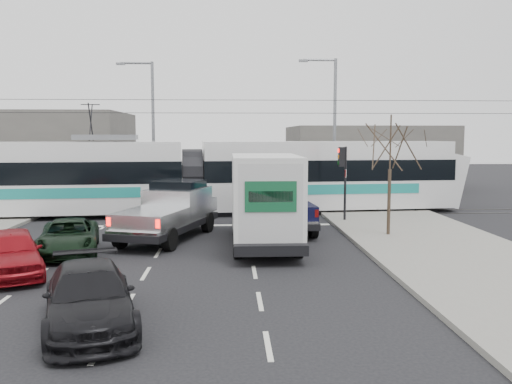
{
  "coord_description": "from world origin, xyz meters",
  "views": [
    {
      "loc": [
        0.93,
        -19.68,
        4.3
      ],
      "look_at": [
        2.1,
        4.09,
        1.8
      ],
      "focal_mm": 38.0,
      "sensor_mm": 36.0,
      "label": 1
    }
  ],
  "objects_px": {
    "bare_tree": "(390,148)",
    "box_truck": "(264,202)",
    "traffic_signal": "(343,167)",
    "dark_car": "(89,297)",
    "street_lamp_far": "(150,123)",
    "tram": "(191,176)",
    "red_car": "(12,252)",
    "silver_pickup": "(171,210)",
    "street_lamp_near": "(332,122)",
    "navy_pickup": "(283,205)",
    "green_car": "(69,237)"
  },
  "relations": [
    {
      "from": "navy_pickup",
      "to": "tram",
      "type": "bearing_deg",
      "value": 127.94
    },
    {
      "from": "tram",
      "to": "street_lamp_near",
      "type": "bearing_deg",
      "value": 21.61
    },
    {
      "from": "bare_tree",
      "to": "box_truck",
      "type": "distance_m",
      "value": 5.92
    },
    {
      "from": "traffic_signal",
      "to": "navy_pickup",
      "type": "distance_m",
      "value": 3.94
    },
    {
      "from": "red_car",
      "to": "dark_car",
      "type": "distance_m",
      "value": 5.85
    },
    {
      "from": "traffic_signal",
      "to": "tram",
      "type": "bearing_deg",
      "value": 157.19
    },
    {
      "from": "navy_pickup",
      "to": "bare_tree",
      "type": "bearing_deg",
      "value": -30.96
    },
    {
      "from": "traffic_signal",
      "to": "silver_pickup",
      "type": "xyz_separation_m",
      "value": [
        -8.0,
        -3.51,
        -1.57
      ]
    },
    {
      "from": "tram",
      "to": "street_lamp_far",
      "type": "bearing_deg",
      "value": 110.44
    },
    {
      "from": "red_car",
      "to": "bare_tree",
      "type": "bearing_deg",
      "value": -1.32
    },
    {
      "from": "bare_tree",
      "to": "green_car",
      "type": "bearing_deg",
      "value": -169.02
    },
    {
      "from": "green_car",
      "to": "street_lamp_near",
      "type": "bearing_deg",
      "value": 36.53
    },
    {
      "from": "bare_tree",
      "to": "street_lamp_near",
      "type": "relative_size",
      "value": 0.56
    },
    {
      "from": "street_lamp_far",
      "to": "red_car",
      "type": "distance_m",
      "value": 19.57
    },
    {
      "from": "bare_tree",
      "to": "dark_car",
      "type": "relative_size",
      "value": 1.06
    },
    {
      "from": "traffic_signal",
      "to": "box_truck",
      "type": "bearing_deg",
      "value": -127.02
    },
    {
      "from": "street_lamp_near",
      "to": "box_truck",
      "type": "relative_size",
      "value": 1.26
    },
    {
      "from": "traffic_signal",
      "to": "red_car",
      "type": "bearing_deg",
      "value": -142.19
    },
    {
      "from": "street_lamp_far",
      "to": "tram",
      "type": "distance_m",
      "value": 7.63
    },
    {
      "from": "tram",
      "to": "green_car",
      "type": "distance_m",
      "value": 10.46
    },
    {
      "from": "green_car",
      "to": "bare_tree",
      "type": "bearing_deg",
      "value": -1.15
    },
    {
      "from": "silver_pickup",
      "to": "red_car",
      "type": "height_order",
      "value": "silver_pickup"
    },
    {
      "from": "box_truck",
      "to": "red_car",
      "type": "relative_size",
      "value": 1.69
    },
    {
      "from": "traffic_signal",
      "to": "tram",
      "type": "height_order",
      "value": "tram"
    },
    {
      "from": "street_lamp_near",
      "to": "street_lamp_far",
      "type": "relative_size",
      "value": 1.0
    },
    {
      "from": "tram",
      "to": "red_car",
      "type": "relative_size",
      "value": 6.89
    },
    {
      "from": "bare_tree",
      "to": "dark_car",
      "type": "height_order",
      "value": "bare_tree"
    },
    {
      "from": "tram",
      "to": "navy_pickup",
      "type": "relative_size",
      "value": 5.11
    },
    {
      "from": "street_lamp_near",
      "to": "red_car",
      "type": "distance_m",
      "value": 21.9
    },
    {
      "from": "silver_pickup",
      "to": "green_car",
      "type": "xyz_separation_m",
      "value": [
        -3.42,
        -2.93,
        -0.56
      ]
    },
    {
      "from": "street_lamp_near",
      "to": "silver_pickup",
      "type": "height_order",
      "value": "street_lamp_near"
    },
    {
      "from": "bare_tree",
      "to": "box_truck",
      "type": "height_order",
      "value": "bare_tree"
    },
    {
      "from": "street_lamp_far",
      "to": "street_lamp_near",
      "type": "bearing_deg",
      "value": -9.87
    },
    {
      "from": "street_lamp_far",
      "to": "dark_car",
      "type": "distance_m",
      "value": 24.15
    },
    {
      "from": "street_lamp_near",
      "to": "navy_pickup",
      "type": "bearing_deg",
      "value": -112.99
    },
    {
      "from": "dark_car",
      "to": "tram",
      "type": "bearing_deg",
      "value": 70.16
    },
    {
      "from": "navy_pickup",
      "to": "dark_car",
      "type": "xyz_separation_m",
      "value": [
        -5.6,
        -12.34,
        -0.47
      ]
    },
    {
      "from": "traffic_signal",
      "to": "silver_pickup",
      "type": "distance_m",
      "value": 8.87
    },
    {
      "from": "box_truck",
      "to": "navy_pickup",
      "type": "relative_size",
      "value": 1.25
    },
    {
      "from": "street_lamp_far",
      "to": "tram",
      "type": "height_order",
      "value": "street_lamp_far"
    },
    {
      "from": "traffic_signal",
      "to": "dark_car",
      "type": "distance_m",
      "value": 16.75
    },
    {
      "from": "red_car",
      "to": "tram",
      "type": "bearing_deg",
      "value": 46.23
    },
    {
      "from": "dark_car",
      "to": "traffic_signal",
      "type": "bearing_deg",
      "value": 42.21
    },
    {
      "from": "box_truck",
      "to": "street_lamp_far",
      "type": "bearing_deg",
      "value": 113.01
    },
    {
      "from": "box_truck",
      "to": "dark_car",
      "type": "relative_size",
      "value": 1.51
    },
    {
      "from": "street_lamp_near",
      "to": "green_car",
      "type": "bearing_deg",
      "value": -131.34
    },
    {
      "from": "navy_pickup",
      "to": "box_truck",
      "type": "bearing_deg",
      "value": -110.03
    },
    {
      "from": "traffic_signal",
      "to": "dark_car",
      "type": "height_order",
      "value": "traffic_signal"
    },
    {
      "from": "bare_tree",
      "to": "navy_pickup",
      "type": "distance_m",
      "value": 5.45
    },
    {
      "from": "tram",
      "to": "traffic_signal",
      "type": "bearing_deg",
      "value": -28.2
    }
  ]
}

